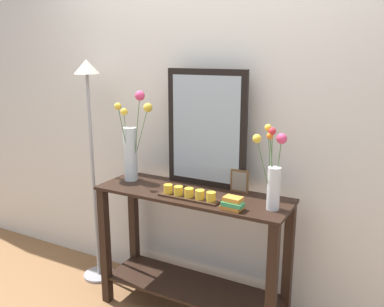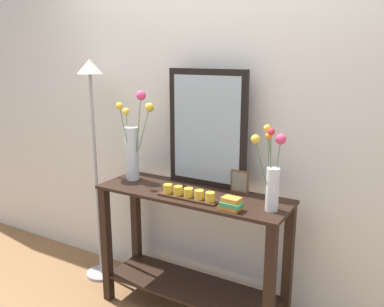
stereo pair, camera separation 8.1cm
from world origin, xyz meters
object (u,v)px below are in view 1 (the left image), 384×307
tall_vase_left (131,145)px  book_stack (232,204)px  console_table (192,243)px  floor_lamp (91,136)px  picture_frame_small (239,181)px  vase_right (273,174)px  mirror_leaning (206,129)px  candle_tray (189,194)px

tall_vase_left → book_stack: tall_vase_left is taller
console_table → floor_lamp: size_ratio=0.75×
console_table → picture_frame_small: 0.52m
floor_lamp → vase_right: bearing=-3.5°
tall_vase_left → floor_lamp: 0.38m
picture_frame_small → floor_lamp: 1.15m
console_table → picture_frame_small: bearing=30.5°
tall_vase_left → book_stack: (0.82, -0.18, -0.21)m
vase_right → floor_lamp: floor_lamp is taller
mirror_leaning → floor_lamp: size_ratio=0.46×
tall_vase_left → vase_right: size_ratio=1.31×
console_table → floor_lamp: floor_lamp is taller
tall_vase_left → candle_tray: (0.53, -0.14, -0.22)m
mirror_leaning → tall_vase_left: 0.54m
mirror_leaning → vase_right: (0.52, -0.20, -0.18)m
mirror_leaning → tall_vase_left: bearing=-164.7°
mirror_leaning → console_table: bearing=-93.5°
candle_tray → console_table: bearing=109.0°
vase_right → candle_tray: bearing=-171.0°
tall_vase_left → candle_tray: size_ratio=1.60×
picture_frame_small → floor_lamp: (-1.13, -0.10, 0.20)m
mirror_leaning → floor_lamp: 0.89m
console_table → mirror_leaning: (0.01, 0.17, 0.73)m
vase_right → book_stack: 0.28m
floor_lamp → tall_vase_left: bearing=-3.0°
console_table → tall_vase_left: (-0.49, 0.04, 0.60)m
book_stack → floor_lamp: 1.24m
mirror_leaning → vase_right: mirror_leaning is taller
console_table → candle_tray: 0.39m
picture_frame_small → mirror_leaning: bearing=175.1°
book_stack → mirror_leaning: bearing=135.8°
mirror_leaning → vase_right: size_ratio=1.61×
mirror_leaning → picture_frame_small: size_ratio=5.25×
vase_right → candle_tray: size_ratio=1.22×
tall_vase_left → book_stack: 0.87m
vase_right → picture_frame_small: vase_right is taller
vase_right → picture_frame_small: (-0.27, 0.18, -0.13)m
vase_right → floor_lamp: (-1.40, 0.09, 0.07)m
mirror_leaning → tall_vase_left: size_ratio=1.22×
console_table → picture_frame_small: (0.26, 0.15, 0.42)m
candle_tray → book_stack: size_ratio=2.92×
console_table → book_stack: (0.34, -0.14, 0.38)m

